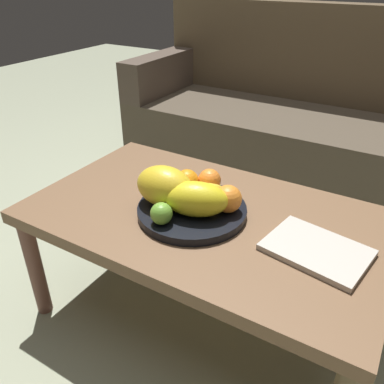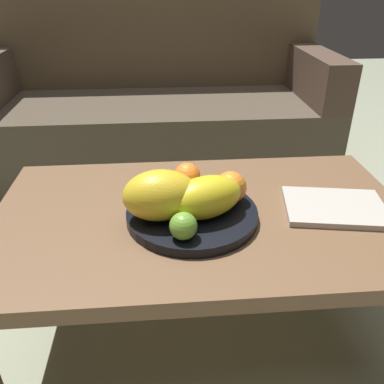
% 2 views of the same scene
% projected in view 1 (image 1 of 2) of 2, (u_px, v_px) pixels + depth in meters
% --- Properties ---
extents(ground_plane, '(8.00, 8.00, 0.00)m').
position_uv_depth(ground_plane, '(203.00, 313.00, 1.39)').
color(ground_plane, '#959B7F').
extents(coffee_table, '(1.06, 0.63, 0.42)m').
position_uv_depth(coffee_table, '(205.00, 225.00, 1.20)').
color(coffee_table, brown).
rests_on(coffee_table, ground_plane).
extents(couch, '(1.70, 0.70, 0.90)m').
position_uv_depth(couch, '(290.00, 126.00, 2.15)').
color(couch, '#4C4133').
rests_on(couch, ground_plane).
extents(fruit_bowl, '(0.32, 0.32, 0.03)m').
position_uv_depth(fruit_bowl, '(192.00, 210.00, 1.17)').
color(fruit_bowl, black).
rests_on(fruit_bowl, coffee_table).
extents(melon_large_front, '(0.21, 0.16, 0.10)m').
position_uv_depth(melon_large_front, '(196.00, 199.00, 1.10)').
color(melon_large_front, yellow).
rests_on(melon_large_front, fruit_bowl).
extents(melon_smaller_beside, '(0.18, 0.13, 0.12)m').
position_uv_depth(melon_smaller_beside, '(165.00, 186.00, 1.14)').
color(melon_smaller_beside, yellow).
rests_on(melon_smaller_beside, fruit_bowl).
extents(orange_front, '(0.08, 0.08, 0.08)m').
position_uv_depth(orange_front, '(228.00, 199.00, 1.12)').
color(orange_front, orange).
rests_on(orange_front, fruit_bowl).
extents(orange_left, '(0.07, 0.07, 0.07)m').
position_uv_depth(orange_left, '(187.00, 181.00, 1.22)').
color(orange_left, orange).
rests_on(orange_left, fruit_bowl).
extents(orange_right, '(0.07, 0.07, 0.07)m').
position_uv_depth(orange_right, '(209.00, 180.00, 1.23)').
color(orange_right, orange).
rests_on(orange_right, fruit_bowl).
extents(apple_front, '(0.06, 0.06, 0.06)m').
position_uv_depth(apple_front, '(161.00, 213.00, 1.07)').
color(apple_front, '#6AA334').
rests_on(apple_front, fruit_bowl).
extents(banana_bunch, '(0.15, 0.13, 0.06)m').
position_uv_depth(banana_bunch, '(199.00, 192.00, 1.18)').
color(banana_bunch, gold).
rests_on(banana_bunch, fruit_bowl).
extents(magazine, '(0.28, 0.22, 0.02)m').
position_uv_depth(magazine, '(317.00, 250.00, 1.01)').
color(magazine, '#BEB6A9').
rests_on(magazine, coffee_table).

